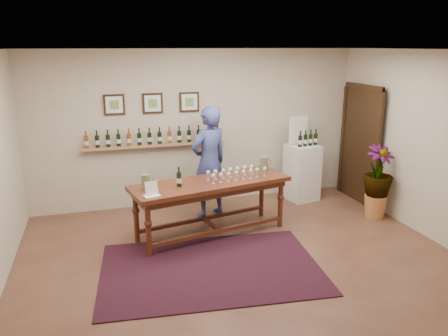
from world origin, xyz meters
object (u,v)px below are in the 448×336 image
object	(u,v)px
tasting_table	(211,189)
person	(209,162)
potted_plant	(377,182)
display_pedestal	(302,172)

from	to	relation	value
tasting_table	person	bearing A→B (deg)	65.51
potted_plant	tasting_table	bearing A→B (deg)	177.20
potted_plant	display_pedestal	bearing A→B (deg)	122.82
potted_plant	person	size ratio (longest dim) A/B	0.57
potted_plant	person	distance (m)	2.85
tasting_table	display_pedestal	size ratio (longest dim) A/B	2.41
tasting_table	display_pedestal	world-z (taller)	display_pedestal
display_pedestal	person	xyz separation A→B (m)	(-1.90, -0.31, 0.42)
tasting_table	person	xyz separation A→B (m)	(0.17, 0.77, 0.22)
display_pedestal	person	world-z (taller)	person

